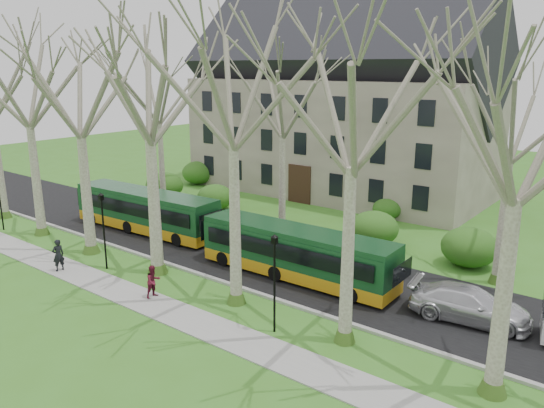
# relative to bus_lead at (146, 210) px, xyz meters

# --- Properties ---
(ground) EXTENTS (120.00, 120.00, 0.00)m
(ground) POSITION_rel_bus_lead_xyz_m (9.73, -4.90, -1.51)
(ground) COLOR #3C7621
(ground) RESTS_ON ground
(sidewalk) EXTENTS (70.00, 2.00, 0.06)m
(sidewalk) POSITION_rel_bus_lead_xyz_m (9.73, -7.40, -1.48)
(sidewalk) COLOR gray
(sidewalk) RESTS_ON ground
(road) EXTENTS (80.00, 8.00, 0.06)m
(road) POSITION_rel_bus_lead_xyz_m (9.73, 0.60, -1.48)
(road) COLOR black
(road) RESTS_ON ground
(curb) EXTENTS (80.00, 0.25, 0.14)m
(curb) POSITION_rel_bus_lead_xyz_m (9.73, -3.40, -1.44)
(curb) COLOR #A5A39E
(curb) RESTS_ON ground
(building) EXTENTS (26.50, 12.20, 16.00)m
(building) POSITION_rel_bus_lead_xyz_m (3.73, 19.10, 6.55)
(building) COLOR slate
(building) RESTS_ON ground
(tree_row_verge) EXTENTS (49.00, 7.00, 14.00)m
(tree_row_verge) POSITION_rel_bus_lead_xyz_m (9.73, -4.60, 5.49)
(tree_row_verge) COLOR gray
(tree_row_verge) RESTS_ON ground
(tree_row_far) EXTENTS (33.00, 7.00, 12.00)m
(tree_row_far) POSITION_rel_bus_lead_xyz_m (8.40, 6.10, 4.49)
(tree_row_far) COLOR gray
(tree_row_far) RESTS_ON ground
(lamp_row) EXTENTS (36.22, 0.22, 4.30)m
(lamp_row) POSITION_rel_bus_lead_xyz_m (9.73, -5.90, 1.06)
(lamp_row) COLOR black
(lamp_row) RESTS_ON ground
(hedges) EXTENTS (30.60, 8.60, 2.00)m
(hedges) POSITION_rel_bus_lead_xyz_m (5.06, 9.10, -0.51)
(hedges) COLOR #2B5B1A
(hedges) RESTS_ON ground
(bus_lead) EXTENTS (11.73, 2.97, 2.91)m
(bus_lead) POSITION_rel_bus_lead_xyz_m (0.00, 0.00, 0.00)
(bus_lead) COLOR #12401F
(bus_lead) RESTS_ON road
(bus_follow) EXTENTS (11.30, 2.56, 2.81)m
(bus_follow) POSITION_rel_bus_lead_xyz_m (12.99, -0.46, -0.05)
(bus_follow) COLOR #12401F
(bus_follow) RESTS_ON road
(sedan) EXTENTS (5.48, 2.81, 1.52)m
(sedan) POSITION_rel_bus_lead_xyz_m (22.01, 0.21, -0.69)
(sedan) COLOR silver
(sedan) RESTS_ON road
(pedestrian_a) EXTENTS (0.50, 0.70, 1.81)m
(pedestrian_a) POSITION_rel_bus_lead_xyz_m (2.02, -7.77, -0.55)
(pedestrian_a) COLOR black
(pedestrian_a) RESTS_ON sidewalk
(pedestrian_b) EXTENTS (0.67, 0.84, 1.63)m
(pedestrian_b) POSITION_rel_bus_lead_xyz_m (8.93, -6.82, -0.64)
(pedestrian_b) COLOR maroon
(pedestrian_b) RESTS_ON sidewalk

